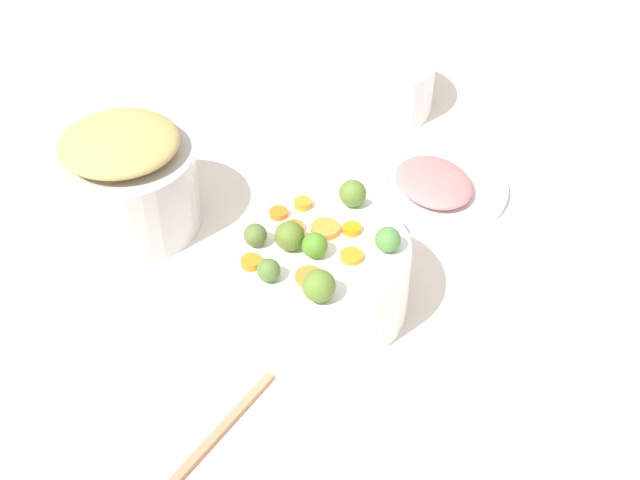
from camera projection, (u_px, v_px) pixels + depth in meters
name	position (u px, v px, depth m)	size (l,w,h in m)	color
tabletop	(332.00, 303.00, 1.24)	(2.40, 2.40, 0.02)	silver
serving_bowl_carrots	(320.00, 276.00, 1.19)	(0.24, 0.24, 0.11)	white
metal_pot	(128.00, 190.00, 1.32)	(0.21, 0.21, 0.13)	#BCB9B9
stuffing_mound	(119.00, 143.00, 1.26)	(0.18, 0.18, 0.04)	tan
carrot_slice_0	(278.00, 213.00, 1.20)	(0.03, 0.03, 0.01)	orange
carrot_slice_1	(309.00, 277.00, 1.10)	(0.04, 0.04, 0.01)	orange
carrot_slice_2	(294.00, 228.00, 1.17)	(0.03, 0.03, 0.01)	orange
carrot_slice_3	(251.00, 262.00, 1.12)	(0.03, 0.03, 0.01)	orange
carrot_slice_4	(325.00, 229.00, 1.17)	(0.04, 0.04, 0.01)	orange
carrot_slice_5	(303.00, 204.00, 1.21)	(0.02, 0.02, 0.01)	orange
carrot_slice_6	(352.00, 256.00, 1.13)	(0.03, 0.03, 0.01)	orange
carrot_slice_7	(352.00, 229.00, 1.17)	(0.02, 0.02, 0.01)	orange
brussels_sprout_0	(315.00, 245.00, 1.13)	(0.03, 0.03, 0.03)	#4C8924
brussels_sprout_1	(322.00, 286.00, 1.06)	(0.04, 0.04, 0.04)	#5B7A2B
brussels_sprout_2	(255.00, 235.00, 1.15)	(0.03, 0.03, 0.03)	#556B31
brussels_sprout_3	(290.00, 236.00, 1.14)	(0.04, 0.04, 0.04)	#5A7329
brussels_sprout_4	(269.00, 270.00, 1.09)	(0.03, 0.03, 0.03)	#507132
brussels_sprout_5	(353.00, 193.00, 1.21)	(0.04, 0.04, 0.04)	#58782D
brussels_sprout_6	(388.00, 240.00, 1.14)	(0.03, 0.03, 0.03)	#4C893C
casserole_dish	(374.00, 83.00, 1.59)	(0.21, 0.21, 0.10)	white
ham_plate	(435.00, 187.00, 1.42)	(0.23, 0.23, 0.01)	white
ham_slice_main	(434.00, 182.00, 1.40)	(0.15, 0.12, 0.03)	#C17372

